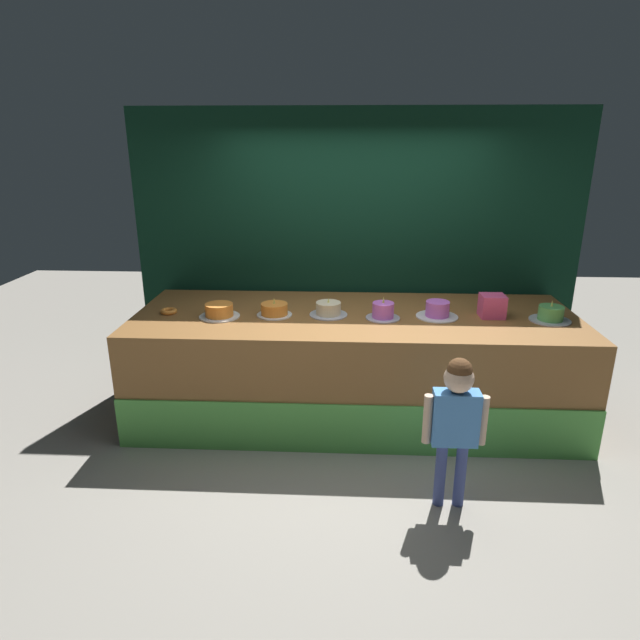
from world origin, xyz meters
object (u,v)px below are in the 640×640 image
at_px(pink_box, 492,306).
at_px(cake_left, 274,310).
at_px(cake_center_right, 383,311).
at_px(child_figure, 456,413).
at_px(cake_far_right, 551,314).
at_px(cake_far_left, 219,311).
at_px(cake_right, 437,310).
at_px(cake_center_left, 328,309).
at_px(donut, 169,311).

distance_m(pink_box, cake_left, 1.85).
bearing_deg(cake_center_right, child_figure, -70.84).
bearing_deg(cake_far_right, cake_far_left, -179.25).
distance_m(cake_far_left, cake_right, 1.85).
height_order(pink_box, cake_center_left, pink_box).
bearing_deg(child_figure, cake_right, 87.60).
distance_m(donut, cake_center_left, 1.39).
distance_m(cake_far_left, cake_center_left, 0.93).
height_order(cake_left, cake_far_right, cake_far_right).
bearing_deg(cake_left, cake_center_right, -2.17).
bearing_deg(cake_far_left, cake_far_right, 0.75).
distance_m(cake_left, cake_far_right, 2.32).
relative_size(cake_far_left, cake_center_right, 1.19).
bearing_deg(cake_right, cake_left, -178.94).
bearing_deg(child_figure, cake_center_right, 109.16).
bearing_deg(cake_left, pink_box, 1.75).
xyz_separation_m(cake_center_left, cake_far_right, (1.85, -0.06, 0.00)).
xyz_separation_m(child_figure, donut, (-2.26, 1.23, 0.27)).
relative_size(donut, cake_center_right, 0.50).
distance_m(cake_right, cake_far_right, 0.93).
relative_size(cake_far_left, cake_right, 0.97).
height_order(cake_center_left, cake_center_right, cake_center_right).
relative_size(pink_box, cake_center_left, 0.61).
xyz_separation_m(cake_far_left, cake_far_right, (2.78, 0.04, 0.00)).
bearing_deg(cake_right, cake_center_right, -172.52).
bearing_deg(cake_center_right, cake_far_right, 0.29).
bearing_deg(pink_box, cake_center_right, -174.35).
bearing_deg(cake_right, pink_box, 3.81).
bearing_deg(cake_center_left, cake_far_right, -1.80).
xyz_separation_m(cake_center_right, cake_right, (0.46, 0.06, -0.00)).
relative_size(cake_left, cake_center_right, 1.05).
relative_size(child_figure, pink_box, 5.41).
xyz_separation_m(cake_right, cake_far_right, (0.93, -0.05, -0.00)).
distance_m(cake_center_left, cake_far_right, 1.85).
bearing_deg(cake_center_right, cake_far_left, -178.80).
bearing_deg(pink_box, cake_far_right, -10.36).
xyz_separation_m(cake_far_left, cake_left, (0.46, 0.06, -0.00)).
bearing_deg(cake_center_right, cake_right, 7.48).
bearing_deg(cake_far_left, cake_center_left, 5.82).
height_order(cake_far_left, cake_far_right, cake_far_right).
bearing_deg(donut, cake_far_left, -9.30).
distance_m(pink_box, cake_right, 0.47).
bearing_deg(pink_box, cake_left, -178.25).
relative_size(pink_box, cake_right, 0.57).
distance_m(pink_box, cake_center_left, 1.39).
height_order(child_figure, cake_center_right, cake_center_right).
bearing_deg(cake_left, cake_far_right, -0.69).
height_order(cake_center_right, cake_far_right, cake_center_right).
relative_size(cake_center_left, cake_center_right, 1.13).
height_order(pink_box, cake_right, pink_box).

